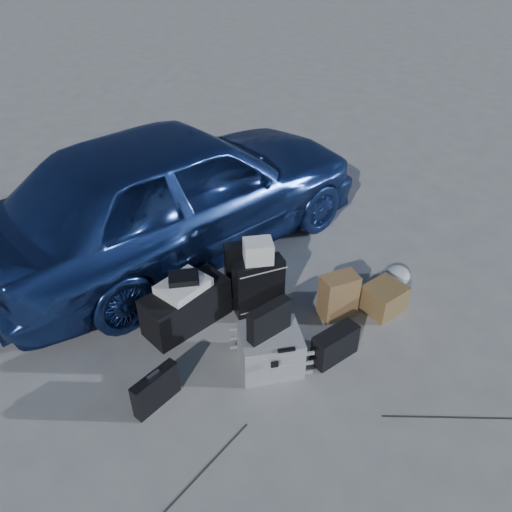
{
  "coord_description": "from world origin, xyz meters",
  "views": [
    {
      "loc": [
        -1.89,
        -2.2,
        3.23
      ],
      "look_at": [
        0.14,
        0.85,
        0.61
      ],
      "focal_mm": 35.0,
      "sensor_mm": 36.0,
      "label": 1
    }
  ],
  "objects_px": {
    "suitcase_right": "(259,286)",
    "cardboard_box": "(384,298)",
    "briefcase": "(156,390)",
    "suitcase_left": "(247,269)",
    "pelican_case": "(270,350)",
    "duffel_bag": "(186,307)",
    "car": "(179,190)"
  },
  "relations": [
    {
      "from": "suitcase_left",
      "to": "briefcase",
      "type": "bearing_deg",
      "value": -127.24
    },
    {
      "from": "briefcase",
      "to": "suitcase_left",
      "type": "bearing_deg",
      "value": 13.34
    },
    {
      "from": "briefcase",
      "to": "suitcase_left",
      "type": "xyz_separation_m",
      "value": [
        1.34,
        0.77,
        0.13
      ]
    },
    {
      "from": "cardboard_box",
      "to": "suitcase_left",
      "type": "bearing_deg",
      "value": 134.55
    },
    {
      "from": "car",
      "to": "duffel_bag",
      "type": "height_order",
      "value": "car"
    },
    {
      "from": "briefcase",
      "to": "cardboard_box",
      "type": "bearing_deg",
      "value": -21.07
    },
    {
      "from": "car",
      "to": "briefcase",
      "type": "xyz_separation_m",
      "value": [
        -1.17,
        -1.84,
        -0.57
      ]
    },
    {
      "from": "car",
      "to": "suitcase_right",
      "type": "xyz_separation_m",
      "value": [
        0.11,
        -1.36,
        -0.45
      ]
    },
    {
      "from": "suitcase_right",
      "to": "cardboard_box",
      "type": "bearing_deg",
      "value": -22.12
    },
    {
      "from": "pelican_case",
      "to": "car",
      "type": "bearing_deg",
      "value": 106.55
    },
    {
      "from": "briefcase",
      "to": "cardboard_box",
      "type": "xyz_separation_m",
      "value": [
        2.27,
        -0.18,
        -0.02
      ]
    },
    {
      "from": "briefcase",
      "to": "suitcase_right",
      "type": "xyz_separation_m",
      "value": [
        1.28,
        0.49,
        0.12
      ]
    },
    {
      "from": "pelican_case",
      "to": "cardboard_box",
      "type": "xyz_separation_m",
      "value": [
        1.31,
        -0.01,
        -0.05
      ]
    },
    {
      "from": "suitcase_right",
      "to": "briefcase",
      "type": "bearing_deg",
      "value": -147.54
    },
    {
      "from": "cardboard_box",
      "to": "pelican_case",
      "type": "bearing_deg",
      "value": 179.5
    },
    {
      "from": "duffel_bag",
      "to": "cardboard_box",
      "type": "height_order",
      "value": "duffel_bag"
    },
    {
      "from": "car",
      "to": "pelican_case",
      "type": "bearing_deg",
      "value": 166.3
    },
    {
      "from": "suitcase_right",
      "to": "cardboard_box",
      "type": "distance_m",
      "value": 1.2
    },
    {
      "from": "suitcase_left",
      "to": "cardboard_box",
      "type": "height_order",
      "value": "suitcase_left"
    },
    {
      "from": "pelican_case",
      "to": "duffel_bag",
      "type": "distance_m",
      "value": 0.92
    },
    {
      "from": "duffel_bag",
      "to": "cardboard_box",
      "type": "relative_size",
      "value": 2.23
    },
    {
      "from": "duffel_bag",
      "to": "cardboard_box",
      "type": "xyz_separation_m",
      "value": [
        1.66,
        -0.87,
        -0.07
      ]
    },
    {
      "from": "duffel_bag",
      "to": "briefcase",
      "type": "bearing_deg",
      "value": -142.17
    },
    {
      "from": "pelican_case",
      "to": "suitcase_right",
      "type": "distance_m",
      "value": 0.74
    },
    {
      "from": "suitcase_left",
      "to": "car",
      "type": "bearing_deg",
      "value": 121.84
    },
    {
      "from": "suitcase_left",
      "to": "suitcase_right",
      "type": "relative_size",
      "value": 1.01
    },
    {
      "from": "car",
      "to": "briefcase",
      "type": "height_order",
      "value": "car"
    },
    {
      "from": "duffel_bag",
      "to": "car",
      "type": "bearing_deg",
      "value": 54.21
    },
    {
      "from": "briefcase",
      "to": "pelican_case",
      "type": "bearing_deg",
      "value": -26.45
    },
    {
      "from": "car",
      "to": "cardboard_box",
      "type": "height_order",
      "value": "car"
    },
    {
      "from": "cardboard_box",
      "to": "briefcase",
      "type": "bearing_deg",
      "value": 175.51
    },
    {
      "from": "briefcase",
      "to": "suitcase_right",
      "type": "bearing_deg",
      "value": 4.21
    }
  ]
}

